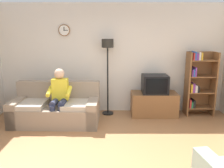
{
  "coord_description": "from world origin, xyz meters",
  "views": [
    {
      "loc": [
        -0.01,
        -3.16,
        2.0
      ],
      "look_at": [
        -0.02,
        1.16,
        1.03
      ],
      "focal_mm": 36.99,
      "sensor_mm": 36.0,
      "label": 1
    }
  ],
  "objects_px": {
    "person_on_couch": "(59,94)",
    "tv": "(155,84)",
    "tv_stand": "(154,104)",
    "bookshelf": "(198,82)",
    "floor_lamp": "(108,56)",
    "couch": "(56,110)"
  },
  "relations": [
    {
      "from": "tv",
      "to": "person_on_couch",
      "type": "relative_size",
      "value": 0.48
    },
    {
      "from": "bookshelf",
      "to": "person_on_couch",
      "type": "height_order",
      "value": "bookshelf"
    },
    {
      "from": "tv_stand",
      "to": "person_on_couch",
      "type": "relative_size",
      "value": 0.89
    },
    {
      "from": "tv_stand",
      "to": "bookshelf",
      "type": "bearing_deg",
      "value": 3.97
    },
    {
      "from": "couch",
      "to": "floor_lamp",
      "type": "distance_m",
      "value": 1.72
    },
    {
      "from": "floor_lamp",
      "to": "person_on_couch",
      "type": "bearing_deg",
      "value": -145.58
    },
    {
      "from": "person_on_couch",
      "to": "tv",
      "type": "bearing_deg",
      "value": 15.12
    },
    {
      "from": "couch",
      "to": "tv_stand",
      "type": "distance_m",
      "value": 2.33
    },
    {
      "from": "couch",
      "to": "bookshelf",
      "type": "relative_size",
      "value": 1.22
    },
    {
      "from": "tv",
      "to": "floor_lamp",
      "type": "distance_m",
      "value": 1.31
    },
    {
      "from": "couch",
      "to": "tv",
      "type": "xyz_separation_m",
      "value": [
        2.28,
        0.48,
        0.48
      ]
    },
    {
      "from": "tv",
      "to": "floor_lamp",
      "type": "bearing_deg",
      "value": 173.77
    },
    {
      "from": "tv_stand",
      "to": "person_on_couch",
      "type": "xyz_separation_m",
      "value": [
        -2.17,
        -0.61,
        0.41
      ]
    },
    {
      "from": "bookshelf",
      "to": "couch",
      "type": "bearing_deg",
      "value": -170.28
    },
    {
      "from": "tv_stand",
      "to": "tv",
      "type": "xyz_separation_m",
      "value": [
        0.0,
        -0.02,
        0.51
      ]
    },
    {
      "from": "tv_stand",
      "to": "floor_lamp",
      "type": "bearing_deg",
      "value": 175.0
    },
    {
      "from": "tv",
      "to": "bookshelf",
      "type": "xyz_separation_m",
      "value": [
        1.07,
        0.1,
        0.02
      ]
    },
    {
      "from": "tv",
      "to": "floor_lamp",
      "type": "height_order",
      "value": "floor_lamp"
    },
    {
      "from": "couch",
      "to": "bookshelf",
      "type": "bearing_deg",
      "value": 9.72
    },
    {
      "from": "tv",
      "to": "floor_lamp",
      "type": "relative_size",
      "value": 0.32
    },
    {
      "from": "tv_stand",
      "to": "bookshelf",
      "type": "relative_size",
      "value": 0.7
    },
    {
      "from": "couch",
      "to": "tv",
      "type": "height_order",
      "value": "tv"
    }
  ]
}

